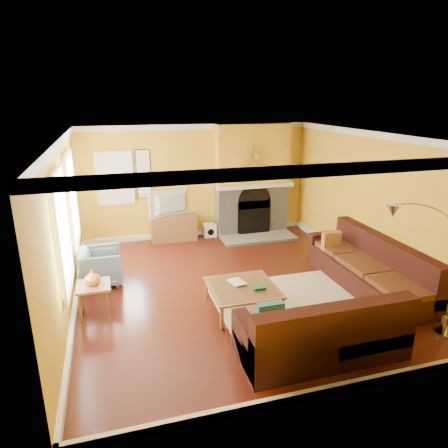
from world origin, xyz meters
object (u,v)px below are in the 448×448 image
object	(u,v)px
side_table	(95,301)
armchair	(101,266)
sectional_sofa	(314,279)
coffee_table	(243,298)
media_console	(173,228)
arc_lamp	(425,275)

from	to	relation	value
side_table	armchair	bearing A→B (deg)	85.44
sectional_sofa	coffee_table	distance (m)	1.22
armchair	media_console	bearing A→B (deg)	-39.87
media_console	arc_lamp	size ratio (longest dim) A/B	0.53
coffee_table	armchair	world-z (taller)	armchair
sectional_sofa	armchair	distance (m)	3.81
sectional_sofa	side_table	xyz separation A→B (m)	(-3.47, 0.57, -0.17)
sectional_sofa	media_console	world-z (taller)	sectional_sofa
sectional_sofa	media_console	size ratio (longest dim) A/B	3.20
side_table	arc_lamp	size ratio (longest dim) A/B	0.27
sectional_sofa	armchair	bearing A→B (deg)	152.18
side_table	sectional_sofa	bearing A→B (deg)	-9.37
media_console	arc_lamp	distance (m)	5.79
arc_lamp	armchair	bearing A→B (deg)	143.45
coffee_table	arc_lamp	distance (m)	2.68
armchair	side_table	world-z (taller)	armchair
coffee_table	armchair	size ratio (longest dim) A/B	1.44
sectional_sofa	arc_lamp	xyz separation A→B (m)	(0.87, -1.37, 0.57)
armchair	arc_lamp	world-z (taller)	arc_lamp
armchair	side_table	distance (m)	1.21
armchair	sectional_sofa	bearing A→B (deg)	-117.82
sectional_sofa	arc_lamp	bearing A→B (deg)	-57.45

